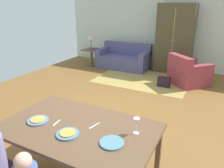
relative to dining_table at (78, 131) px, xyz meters
The scene contains 20 objects.
ground_plane 2.27m from the dining_table, 97.86° to the left, with size 7.49×6.74×0.02m, color brown.
back_wall 5.61m from the dining_table, 93.04° to the left, with size 7.49×0.10×2.70m, color silver.
dining_table is the anchor object (origin of this frame).
plate_near_man 0.51m from the dining_table, 166.29° to the right, with size 0.25×0.25×0.02m, color #5878A0.
pizza_near_man 0.51m from the dining_table, 166.29° to the right, with size 0.17×0.17×0.01m, color gold.
plate_near_child 0.19m from the dining_table, 90.00° to the right, with size 0.25×0.25×0.02m, color teal.
pizza_near_child 0.20m from the dining_table, 90.00° to the right, with size 0.17×0.17×0.01m, color gold.
plate_near_woman 0.51m from the dining_table, 11.49° to the right, with size 0.25×0.25×0.02m, color teal.
wine_glass 0.70m from the dining_table, 15.61° to the left, with size 0.07×0.07×0.19m.
fork 0.28m from the dining_table, 169.45° to the right, with size 0.02×0.15×0.01m, color silver.
knife 0.20m from the dining_table, 31.84° to the left, with size 0.01×0.17×0.01m, color silver.
area_rug 4.07m from the dining_table, 98.59° to the left, with size 2.60×1.80×0.01m, color #A88E47.
couch 5.10m from the dining_table, 108.32° to the left, with size 1.72×0.86×0.82m.
armchair 4.19m from the dining_table, 81.58° to the left, with size 1.21×1.21×0.82m.
armoire 5.18m from the dining_table, 90.32° to the left, with size 1.10×0.59×2.10m.
side_table 5.33m from the dining_table, 120.89° to the left, with size 0.56×0.56×0.58m.
table_lamp 5.33m from the dining_table, 120.89° to the left, with size 0.26×0.26×0.54m.
book_lower 5.24m from the dining_table, 119.58° to the left, with size 0.22×0.16×0.03m, color maroon.
book_upper 5.25m from the dining_table, 119.23° to the left, with size 0.22×0.16×0.03m, color #344B77.
handbag 3.71m from the dining_table, 88.47° to the left, with size 0.32×0.16×0.26m, color black.
Camera 1 is at (1.62, -3.08, 2.08)m, focal length 34.39 mm.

